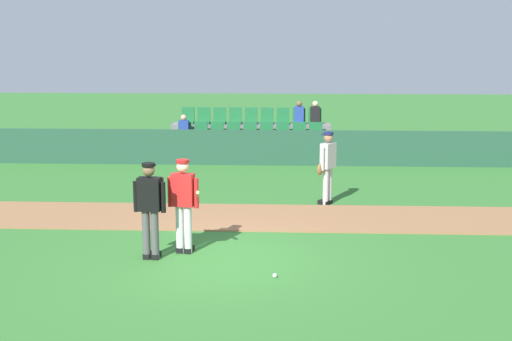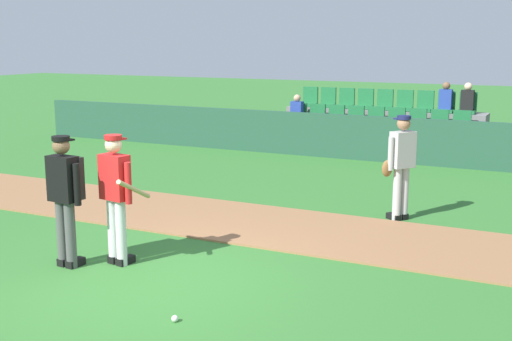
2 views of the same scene
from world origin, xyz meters
The scene contains 8 objects.
ground_plane centered at (0.00, 0.00, 0.00)m, with size 80.00×80.00×0.00m, color #33702D.
infield_dirt_path centered at (0.00, 2.91, 0.01)m, with size 28.00×2.26×0.03m, color #936642.
dugout_fence centered at (0.00, 9.39, 0.56)m, with size 20.00×0.16×1.12m, color #234C38.
stadium_bleachers centered at (0.01, 10.84, 0.50)m, with size 5.55×2.10×1.90m.
batter_red_jersey centered at (-0.65, 0.36, 0.97)m, with size 0.64×0.80×1.76m.
umpire_home_plate centered at (-1.19, 0.00, 1.00)m, with size 0.59×0.33×1.76m.
runner_grey_jersey centered at (2.21, 4.22, 0.96)m, with size 0.50×0.56×1.76m.
baseball centered at (1.05, -0.88, 0.04)m, with size 0.07×0.07×0.07m, color white.
Camera 1 is at (1.22, -11.19, 3.81)m, focal length 45.91 mm.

